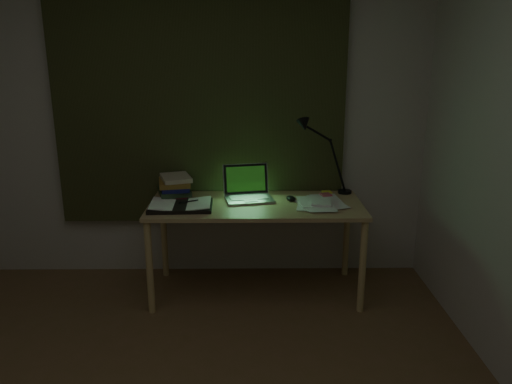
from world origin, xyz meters
TOP-DOWN VIEW (x-y plane):
  - wall_back at (0.00, 2.00)m, footprint 3.50×0.00m
  - curtain at (0.00, 1.96)m, footprint 2.20×0.06m
  - desk at (0.42, 1.58)m, footprint 1.53×0.67m
  - laptop at (0.37, 1.66)m, footprint 0.41×0.44m
  - open_textbook at (-0.11, 1.49)m, footprint 0.45×0.33m
  - book_stack at (-0.18, 1.73)m, footprint 0.27×0.31m
  - loose_papers at (0.85, 1.59)m, footprint 0.35×0.36m
  - mouse at (0.68, 1.65)m, footprint 0.09×0.11m
  - sticky_yellow at (0.97, 1.85)m, footprint 0.08×0.08m
  - sticky_pink at (0.95, 1.78)m, footprint 0.09×0.09m
  - desk_lamp at (1.11, 1.85)m, footprint 0.42×0.35m

SIDE VIEW (x-z plane):
  - desk at x=0.42m, z-range 0.00..0.70m
  - sticky_yellow at x=0.97m, z-range 0.70..0.71m
  - sticky_pink at x=0.95m, z-range 0.70..0.72m
  - loose_papers at x=0.85m, z-range 0.70..0.72m
  - mouse at x=0.68m, z-range 0.70..0.74m
  - open_textbook at x=-0.11m, z-range 0.70..0.74m
  - book_stack at x=-0.18m, z-range 0.70..0.88m
  - laptop at x=0.37m, z-range 0.70..0.94m
  - desk_lamp at x=1.11m, z-range 0.70..1.27m
  - wall_back at x=0.00m, z-range 0.00..2.50m
  - curtain at x=0.00m, z-range 0.45..2.45m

